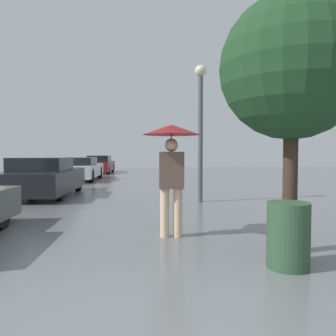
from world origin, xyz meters
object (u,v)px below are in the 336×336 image
(parked_car_second, at_px, (43,178))
(parked_car_third, at_px, (80,169))
(tree, at_px, (292,68))
(parked_car_farthest, at_px, (100,165))
(trash_bin, at_px, (288,235))
(pedestrian, at_px, (171,152))
(street_lamp, at_px, (200,116))

(parked_car_second, xyz_separation_m, parked_car_third, (-0.07, 6.28, -0.02))
(parked_car_third, height_order, tree, tree)
(parked_car_farthest, height_order, trash_bin, parked_car_farthest)
(pedestrian, distance_m, parked_car_third, 12.47)
(tree, xyz_separation_m, street_lamp, (-0.48, 4.85, -0.11))
(trash_bin, bearing_deg, parked_car_third, 111.18)
(tree, height_order, street_lamp, street_lamp)
(parked_car_farthest, height_order, street_lamp, street_lamp)
(pedestrian, distance_m, trash_bin, 2.29)
(street_lamp, bearing_deg, parked_car_second, 161.32)
(tree, bearing_deg, pedestrian, 148.67)
(pedestrian, xyz_separation_m, parked_car_third, (-3.87, 11.82, -0.86))
(pedestrian, relative_size, tree, 0.52)
(parked_car_second, bearing_deg, street_lamp, -18.68)
(parked_car_third, distance_m, trash_bin, 14.37)
(parked_car_third, relative_size, street_lamp, 1.17)
(parked_car_third, distance_m, parked_car_farthest, 6.20)
(tree, bearing_deg, parked_car_second, 129.67)
(parked_car_farthest, xyz_separation_m, street_lamp, (4.86, -14.15, 1.89))
(pedestrian, xyz_separation_m, street_lamp, (1.12, 3.87, 1.03))
(parked_car_third, relative_size, tree, 1.27)
(parked_car_second, height_order, trash_bin, parked_car_second)
(street_lamp, bearing_deg, parked_car_farthest, 108.96)
(pedestrian, distance_m, tree, 2.19)
(parked_car_farthest, bearing_deg, parked_car_second, -90.30)
(parked_car_second, bearing_deg, trash_bin, -54.25)
(parked_car_second, relative_size, trash_bin, 5.12)
(parked_car_third, height_order, trash_bin, parked_car_third)
(parked_car_farthest, relative_size, tree, 1.25)
(parked_car_farthest, distance_m, street_lamp, 15.08)
(pedestrian, bearing_deg, trash_bin, -50.05)
(parked_car_farthest, xyz_separation_m, tree, (5.34, -19.00, 2.00))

